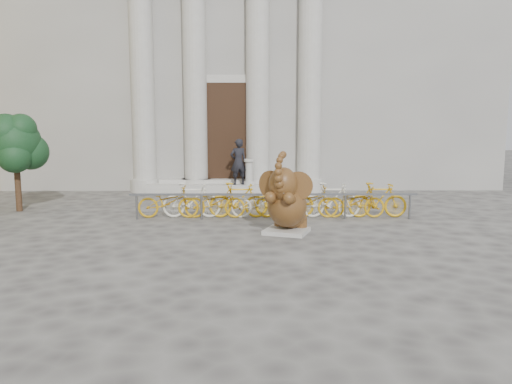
{
  "coord_description": "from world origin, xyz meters",
  "views": [
    {
      "loc": [
        0.98,
        -9.64,
        2.65
      ],
      "look_at": [
        1.07,
        1.62,
        1.1
      ],
      "focal_mm": 35.0,
      "sensor_mm": 36.0,
      "label": 1
    }
  ],
  "objects_px": {
    "tree": "(16,144)",
    "pedestrian": "(238,162)",
    "elephant_statue": "(286,204)",
    "bike_rack": "(273,200)"
  },
  "relations": [
    {
      "from": "elephant_statue",
      "to": "tree",
      "type": "height_order",
      "value": "tree"
    },
    {
      "from": "pedestrian",
      "to": "elephant_statue",
      "type": "bearing_deg",
      "value": 81.55
    },
    {
      "from": "elephant_statue",
      "to": "bike_rack",
      "type": "xyz_separation_m",
      "value": [
        -0.25,
        2.04,
        -0.23
      ]
    },
    {
      "from": "tree",
      "to": "pedestrian",
      "type": "xyz_separation_m",
      "value": [
        6.56,
        3.67,
        -0.83
      ]
    },
    {
      "from": "bike_rack",
      "to": "pedestrian",
      "type": "height_order",
      "value": "pedestrian"
    },
    {
      "from": "tree",
      "to": "pedestrian",
      "type": "bearing_deg",
      "value": 29.22
    },
    {
      "from": "bike_rack",
      "to": "elephant_statue",
      "type": "bearing_deg",
      "value": -83.05
    },
    {
      "from": "elephant_statue",
      "to": "pedestrian",
      "type": "height_order",
      "value": "pedestrian"
    },
    {
      "from": "elephant_statue",
      "to": "bike_rack",
      "type": "height_order",
      "value": "elephant_statue"
    },
    {
      "from": "bike_rack",
      "to": "pedestrian",
      "type": "bearing_deg",
      "value": 102.89
    }
  ]
}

